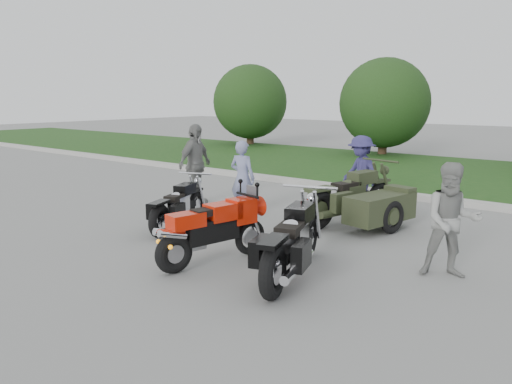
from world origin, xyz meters
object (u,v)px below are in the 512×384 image
Objects in this scene: sportbike_red at (212,229)px; cruiser_right at (292,245)px; cruiser_left at (177,208)px; person_grey at (452,221)px; person_back at (195,164)px; person_stripe at (242,178)px; cruiser_sidecar at (366,204)px; person_denim at (361,172)px.

cruiser_right reaches higher than sportbike_red.
person_grey is (4.85, 0.61, 0.39)m from cruiser_left.
cruiser_right is 2.21m from person_grey.
cruiser_left is 0.84× the size of cruiser_right.
cruiser_right is 5.21m from person_back.
person_stripe is 0.85× the size of person_back.
person_back is at bearing -160.73° from cruiser_sidecar.
cruiser_sidecar is 1.59× the size of person_grey.
cruiser_right is 3.87m from person_stripe.
cruiser_left is 3.30m from cruiser_right.
person_grey reaches higher than cruiser_left.
sportbike_red is 1.04× the size of person_back.
person_stripe reaches higher than cruiser_left.
person_grey is 4.32m from person_denim.
person_denim reaches higher than cruiser_right.
person_stripe is at bearing 62.70° from cruiser_left.
cruiser_left is 3.58m from cruiser_sidecar.
person_stripe is at bearing -103.63° from person_back.
cruiser_right is (1.28, 0.24, -0.06)m from sportbike_red.
person_back is (-6.15, 1.16, 0.13)m from person_grey.
cruiser_right is at bearing -70.08° from cruiser_sidecar.
cruiser_left is 1.27× the size of person_stripe.
person_grey is at bearing 41.82° from sportbike_red.
sportbike_red is 3.38m from person_grey.
person_denim reaches higher than person_grey.
person_back is at bearing 141.33° from person_grey.
person_stripe is 2.67m from person_denim.
person_stripe reaches higher than cruiser_right.
person_stripe reaches higher than cruiser_sidecar.
person_denim is (1.65, 2.10, 0.03)m from person_stripe.
cruiser_right is at bearing -167.04° from person_grey.
cruiser_sidecar is 2.73m from person_grey.
person_stripe is at bearing 122.10° from cruiser_right.
cruiser_left is (-1.91, 1.06, -0.14)m from sportbike_red.
cruiser_sidecar is (2.74, 2.31, 0.06)m from cruiser_left.
sportbike_red is at bearing -178.27° from person_grey.
person_back reaches higher than person_denim.
cruiser_right is at bearing -128.76° from person_back.
cruiser_left is 0.79× the size of cruiser_sidecar.
person_back is at bearing 150.77° from sportbike_red.
person_denim reaches higher than cruiser_sidecar.
person_grey reaches higher than cruiser_right.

